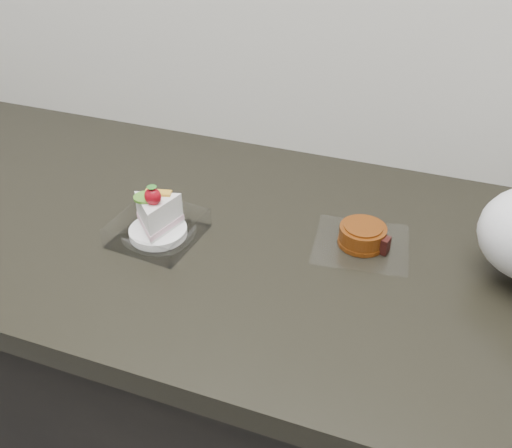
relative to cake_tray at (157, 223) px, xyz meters
The scene contains 3 objects.
counter 0.50m from the cake_tray, 22.38° to the left, with size 2.04×0.64×0.90m.
cake_tray is the anchor object (origin of this frame).
mooncake_wrap 0.33m from the cake_tray, 16.61° to the left, with size 0.17×0.16×0.04m.
Camera 1 is at (0.27, 0.98, 1.45)m, focal length 40.00 mm.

